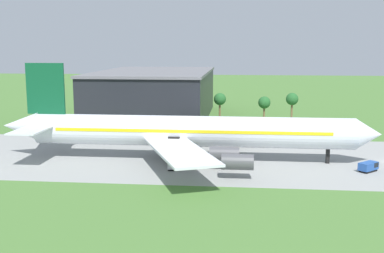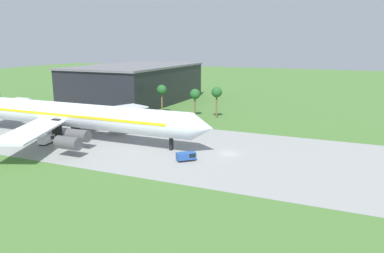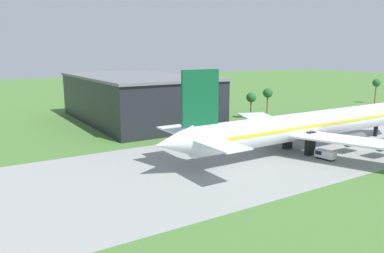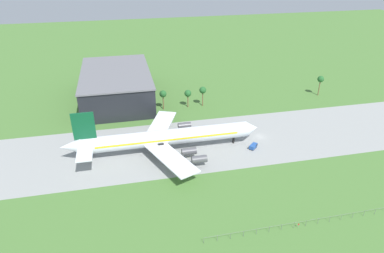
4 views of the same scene
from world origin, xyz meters
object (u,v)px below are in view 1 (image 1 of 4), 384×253
Objects in this scene: baggage_tug at (173,163)px; terminal_building at (155,94)px; jet_airliner at (186,131)px; fuel_truck at (369,166)px.

baggage_tug is 0.08× the size of terminal_building.
jet_airliner is at bearing -73.87° from terminal_building.
terminal_building is at bearing 129.09° from fuel_truck.
jet_airliner is at bearing 76.77° from baggage_tug.
jet_airliner is 37.59m from fuel_truck.
fuel_truck is 0.07× the size of terminal_building.
baggage_tug is 70.54m from terminal_building.
jet_airliner is 17.25× the size of baggage_tug.
baggage_tug is 38.56m from fuel_truck.
terminal_building is at bearing 102.98° from baggage_tug.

